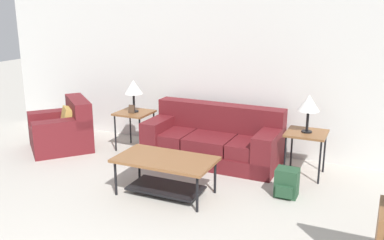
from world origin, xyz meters
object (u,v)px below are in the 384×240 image
(side_table_right, at_px, (306,137))
(couch, at_px, (213,141))
(backpack, at_px, (287,183))
(side_table_left, at_px, (134,116))
(coffee_table, at_px, (165,168))
(armchair, at_px, (63,131))
(table_lamp_right, at_px, (309,104))
(table_lamp_left, at_px, (133,88))

(side_table_right, bearing_deg, couch, 179.09)
(couch, relative_size, backpack, 5.64)
(side_table_left, relative_size, side_table_right, 1.00)
(backpack, bearing_deg, coffee_table, -158.17)
(couch, distance_m, side_table_left, 1.38)
(couch, height_order, backpack, couch)
(couch, xyz_separation_m, backpack, (1.28, -0.79, -0.12))
(armchair, relative_size, side_table_right, 2.11)
(table_lamp_right, bearing_deg, backpack, -95.72)
(armchair, height_order, table_lamp_left, table_lamp_left)
(side_table_right, bearing_deg, table_lamp_left, -180.00)
(table_lamp_left, relative_size, backpack, 1.44)
(table_lamp_left, xyz_separation_m, table_lamp_right, (2.70, 0.00, 0.00))
(coffee_table, distance_m, table_lamp_left, 1.93)
(coffee_table, relative_size, backpack, 3.41)
(coffee_table, distance_m, table_lamp_right, 2.07)
(couch, relative_size, armchair, 1.53)
(armchair, bearing_deg, side_table_right, 6.76)
(side_table_left, relative_size, backpack, 1.74)
(table_lamp_right, bearing_deg, side_table_left, 180.00)
(couch, relative_size, side_table_left, 3.24)
(armchair, bearing_deg, couch, 10.92)
(side_table_left, relative_size, table_lamp_right, 1.21)
(armchair, bearing_deg, backpack, -4.88)
(coffee_table, height_order, backpack, coffee_table)
(coffee_table, xyz_separation_m, table_lamp_right, (1.46, 1.32, 0.66))
(side_table_right, height_order, backpack, side_table_right)
(side_table_left, xyz_separation_m, table_lamp_left, (0.00, -0.00, 0.46))
(couch, height_order, armchair, couch)
(armchair, xyz_separation_m, backpack, (3.72, -0.32, -0.12))
(side_table_right, relative_size, table_lamp_right, 1.21)
(side_table_left, height_order, table_lamp_left, table_lamp_left)
(couch, xyz_separation_m, table_lamp_right, (1.35, -0.02, 0.71))
(side_table_right, xyz_separation_m, table_lamp_right, (-0.00, -0.00, 0.46))
(side_table_right, bearing_deg, backpack, -95.72)
(couch, bearing_deg, table_lamp_right, -0.91)
(coffee_table, xyz_separation_m, backpack, (1.38, 0.55, -0.18))
(armchair, xyz_separation_m, table_lamp_left, (1.09, 0.45, 0.72))
(couch, relative_size, coffee_table, 1.65)
(side_table_right, height_order, table_lamp_right, table_lamp_right)
(armchair, distance_m, table_lamp_right, 3.89)
(armchair, distance_m, coffee_table, 2.50)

